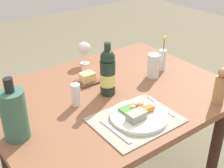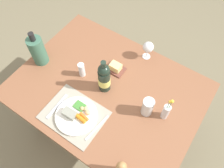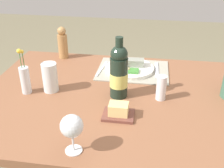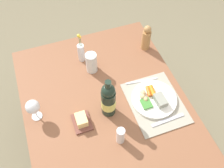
{
  "view_description": "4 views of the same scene",
  "coord_description": "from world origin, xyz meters",
  "views": [
    {
      "loc": [
        -0.83,
        -1.13,
        1.51
      ],
      "look_at": [
        0.0,
        -0.01,
        0.76
      ],
      "focal_mm": 47.83,
      "sensor_mm": 36.0,
      "label": 1
    },
    {
      "loc": [
        0.47,
        -0.63,
        2.03
      ],
      "look_at": [
        0.03,
        0.01,
        0.78
      ],
      "focal_mm": 35.77,
      "sensor_mm": 36.0,
      "label": 2
    },
    {
      "loc": [
        -0.16,
        1.12,
        1.37
      ],
      "look_at": [
        0.02,
        -0.03,
        0.75
      ],
      "focal_mm": 44.55,
      "sensor_mm": 36.0,
      "label": 3
    },
    {
      "loc": [
        -0.74,
        0.23,
        2.02
      ],
      "look_at": [
        0.1,
        -0.06,
        0.79
      ],
      "focal_mm": 41.31,
      "sensor_mm": 36.0,
      "label": 4
    }
  ],
  "objects": [
    {
      "name": "wine_bottle",
      "position": [
        -0.02,
        0.0,
        0.83
      ],
      "size": [
        0.08,
        0.08,
        0.29
      ],
      "color": "#1D2E23",
      "rests_on": "dining_table"
    },
    {
      "name": "fork",
      "position": [
        -0.19,
        -0.3,
        0.71
      ],
      "size": [
        0.03,
        0.2,
        0.0
      ],
      "primitive_type": "cube",
      "rotation": [
        0.0,
        0.0,
        0.03
      ],
      "color": "silver",
      "rests_on": "placemat"
    },
    {
      "name": "water_tumbler",
      "position": [
        0.31,
        0.0,
        0.77
      ],
      "size": [
        0.07,
        0.07,
        0.14
      ],
      "color": "silver",
      "rests_on": "dining_table"
    },
    {
      "name": "knife",
      "position": [
        0.11,
        -0.27,
        0.71
      ],
      "size": [
        0.04,
        0.21,
        0.0
      ],
      "primitive_type": "cube",
      "rotation": [
        0.0,
        0.0,
        -0.12
      ],
      "color": "silver",
      "rests_on": "placemat"
    },
    {
      "name": "flower_vase",
      "position": [
        0.42,
        0.04,
        0.78
      ],
      "size": [
        0.05,
        0.05,
        0.22
      ],
      "color": "silver",
      "rests_on": "dining_table"
    },
    {
      "name": "wine_glass",
      "position": [
        0.08,
        0.4,
        0.81
      ],
      "size": [
        0.08,
        0.08,
        0.15
      ],
      "color": "white",
      "rests_on": "dining_table"
    },
    {
      "name": "pepper_mill",
      "position": [
        0.37,
        -0.41,
        0.8
      ],
      "size": [
        0.06,
        0.06,
        0.19
      ],
      "color": "#B0804B",
      "rests_on": "dining_table"
    },
    {
      "name": "dining_table",
      "position": [
        0.0,
        0.0,
        0.61
      ],
      "size": [
        1.27,
        0.96,
        0.7
      ],
      "color": "brown",
      "rests_on": "ground_plane"
    },
    {
      "name": "ground_plane",
      "position": [
        0.0,
        0.0,
        0.0
      ],
      "size": [
        8.0,
        8.0,
        0.0
      ],
      "primitive_type": "plane",
      "color": "#777055"
    },
    {
      "name": "salt_shaker",
      "position": [
        -0.21,
        0.0,
        0.76
      ],
      "size": [
        0.05,
        0.05,
        0.12
      ],
      "primitive_type": "cylinder",
      "color": "white",
      "rests_on": "dining_table"
    },
    {
      "name": "dinner_plate",
      "position": [
        -0.04,
        -0.28,
        0.72
      ],
      "size": [
        0.27,
        0.27,
        0.06
      ],
      "color": "white",
      "rests_on": "placemat"
    },
    {
      "name": "butter_dish",
      "position": [
        -0.04,
        0.17,
        0.73
      ],
      "size": [
        0.13,
        0.1,
        0.06
      ],
      "color": "brown",
      "rests_on": "dining_table"
    },
    {
      "name": "placemat",
      "position": [
        -0.06,
        -0.28,
        0.71
      ],
      "size": [
        0.39,
        0.3,
        0.01
      ],
      "primitive_type": "cube",
      "color": "#A39F8D",
      "rests_on": "dining_table"
    }
  ]
}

